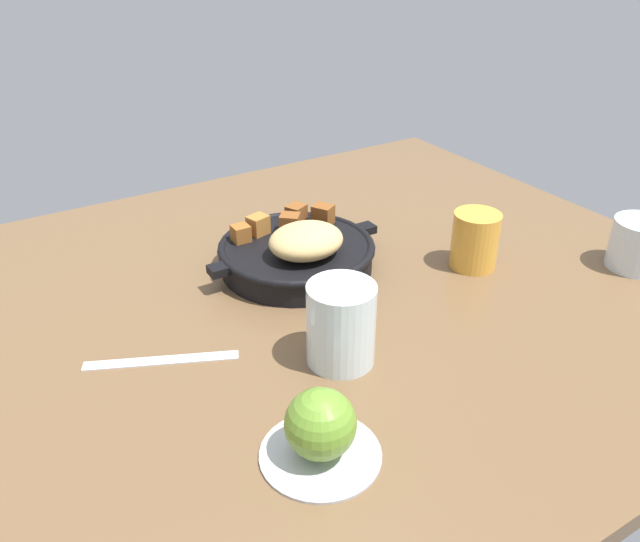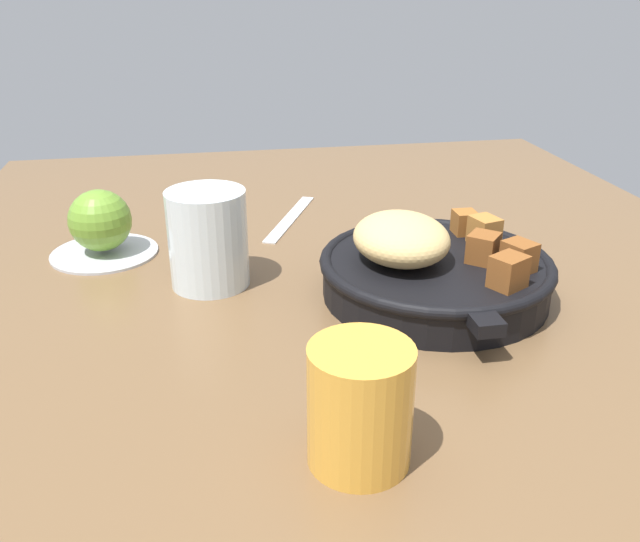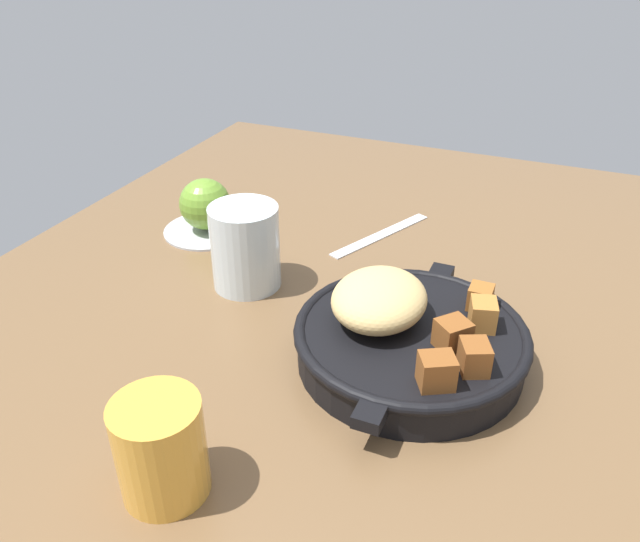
# 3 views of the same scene
# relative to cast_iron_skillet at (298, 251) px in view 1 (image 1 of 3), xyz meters

# --- Properties ---
(ground_plane) EXTENTS (1.15, 0.92, 0.02)m
(ground_plane) POSITION_rel_cast_iron_skillet_xyz_m (0.04, 0.07, -0.04)
(ground_plane) COLOR brown
(cast_iron_skillet) EXTENTS (0.27, 0.23, 0.08)m
(cast_iron_skillet) POSITION_rel_cast_iron_skillet_xyz_m (0.00, 0.00, 0.00)
(cast_iron_skillet) COLOR black
(cast_iron_skillet) RESTS_ON ground_plane
(saucer_plate) EXTENTS (0.12, 0.12, 0.01)m
(saucer_plate) POSITION_rel_cast_iron_skillet_xyz_m (0.17, 0.33, -0.03)
(saucer_plate) COLOR #B7BABF
(saucer_plate) RESTS_ON ground_plane
(red_apple) EXTENTS (0.07, 0.07, 0.07)m
(red_apple) POSITION_rel_cast_iron_skillet_xyz_m (0.17, 0.33, 0.01)
(red_apple) COLOR olive
(red_apple) RESTS_ON saucer_plate
(butter_knife) EXTENTS (0.17, 0.09, 0.00)m
(butter_knife) POSITION_rel_cast_iron_skillet_xyz_m (0.24, 0.11, -0.03)
(butter_knife) COLOR silver
(butter_knife) RESTS_ON ground_plane
(water_glass_short) EXTENTS (0.08, 0.08, 0.07)m
(water_glass_short) POSITION_rel_cast_iron_skillet_xyz_m (-0.42, 0.25, 0.01)
(water_glass_short) COLOR silver
(water_glass_short) RESTS_ON ground_plane
(water_glass_tall) EXTENTS (0.08, 0.08, 0.10)m
(water_glass_tall) POSITION_rel_cast_iron_skillet_xyz_m (0.07, 0.21, 0.02)
(water_glass_tall) COLOR silver
(water_glass_tall) RESTS_ON ground_plane
(juice_glass_amber) EXTENTS (0.07, 0.07, 0.08)m
(juice_glass_amber) POSITION_rel_cast_iron_skillet_xyz_m (-0.22, 0.12, 0.01)
(juice_glass_amber) COLOR gold
(juice_glass_amber) RESTS_ON ground_plane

